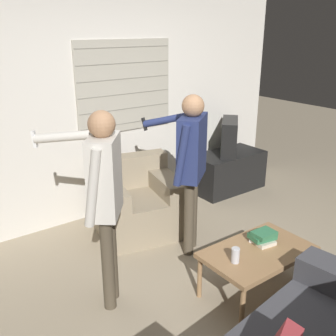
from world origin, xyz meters
TOP-DOWN VIEW (x-y plane):
  - ground_plane at (0.00, 0.00)m, footprint 16.00×16.00m
  - wall_back at (0.01, 2.03)m, footprint 5.20×0.08m
  - armchair_beige at (0.02, 1.39)m, footprint 1.03×0.97m
  - coffee_table at (0.24, -0.15)m, footprint 0.92×0.56m
  - tv_stand at (1.65, 1.64)m, footprint 1.00×0.52m
  - tv at (1.65, 1.64)m, footprint 0.58×0.57m
  - person_left_standing at (-0.82, 0.48)m, footprint 0.54×0.76m
  - person_right_standing at (0.22, 0.72)m, footprint 0.53×0.83m
  - book_stack at (0.36, -0.10)m, footprint 0.23×0.21m
  - soda_can at (-0.04, -0.17)m, footprint 0.07×0.07m
  - spare_remote at (0.30, -0.08)m, footprint 0.07×0.14m
  - floor_fan at (0.77, 1.59)m, footprint 0.31×0.20m

SIDE VIEW (x-z plane):
  - ground_plane at x=0.00m, z-range 0.00..0.00m
  - floor_fan at x=0.77m, z-range -0.01..0.37m
  - tv_stand at x=1.65m, z-range 0.00..0.52m
  - armchair_beige at x=0.02m, z-range -0.07..0.72m
  - coffee_table at x=0.24m, z-range 0.17..0.58m
  - spare_remote at x=0.30m, z-range 0.42..0.44m
  - book_stack at x=0.36m, z-range 0.42..0.53m
  - soda_can at x=-0.04m, z-range 0.42..0.54m
  - tv at x=1.65m, z-range 0.52..0.99m
  - person_right_standing at x=0.22m, z-range 0.21..1.80m
  - person_left_standing at x=-0.82m, z-range 0.21..1.81m
  - wall_back at x=0.01m, z-range 0.01..2.56m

